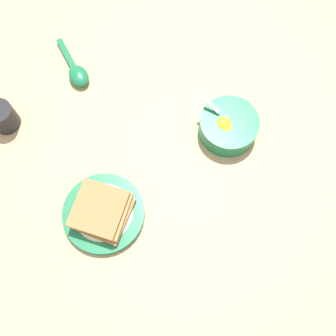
# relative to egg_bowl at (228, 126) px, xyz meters

# --- Properties ---
(ground_plane) EXTENTS (3.00, 3.00, 0.00)m
(ground_plane) POSITION_rel_egg_bowl_xyz_m (0.20, -0.15, -0.03)
(ground_plane) COLOR tan
(egg_bowl) EXTENTS (0.13, 0.14, 0.08)m
(egg_bowl) POSITION_rel_egg_bowl_xyz_m (0.00, 0.00, 0.00)
(egg_bowl) COLOR #196B42
(egg_bowl) RESTS_ON ground_plane
(toast_plate) EXTENTS (0.17, 0.17, 0.02)m
(toast_plate) POSITION_rel_egg_bowl_xyz_m (0.33, -0.03, -0.02)
(toast_plate) COLOR #196B42
(toast_plate) RESTS_ON ground_plane
(toast_sandwich) EXTENTS (0.14, 0.15, 0.04)m
(toast_sandwich) POSITION_rel_egg_bowl_xyz_m (0.33, -0.03, 0.01)
(toast_sandwich) COLOR #9E7042
(toast_sandwich) RESTS_ON toast_plate
(soup_spoon) EXTENTS (0.06, 0.16, 0.03)m
(soup_spoon) POSITION_rel_egg_bowl_xyz_m (0.16, -0.35, -0.01)
(soup_spoon) COLOR #196B42
(soup_spoon) RESTS_ON ground_plane
(drinking_cup) EXTENTS (0.06, 0.06, 0.06)m
(drinking_cup) POSITION_rel_egg_bowl_xyz_m (0.36, -0.35, 0.01)
(drinking_cup) COLOR black
(drinking_cup) RESTS_ON ground_plane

